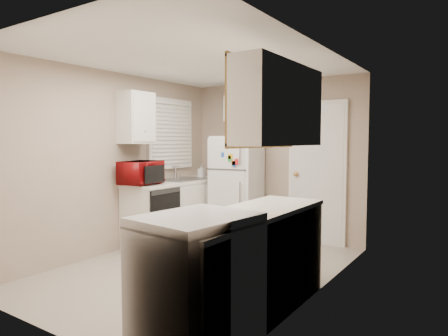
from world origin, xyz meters
The scene contains 19 objects.
floor centered at (0.00, 0.00, 0.00)m, with size 3.80×3.80×0.00m, color #BAAFA0.
ceiling centered at (0.00, 0.00, 2.40)m, with size 3.80×3.80×0.00m, color white.
wall_left centered at (-1.40, 0.00, 1.20)m, with size 3.80×3.80×0.00m, color tan.
wall_right centered at (1.40, 0.00, 1.20)m, with size 3.80×3.80×0.00m, color tan.
wall_back centered at (0.00, 1.90, 1.20)m, with size 2.80×2.80×0.00m, color tan.
wall_front centered at (0.00, -1.90, 1.20)m, with size 2.80×2.80×0.00m, color tan.
left_counter centered at (-1.10, 0.90, 0.45)m, with size 0.60×1.80×0.90m, color silver.
dishwasher centered at (-0.81, 0.30, 0.49)m, with size 0.03×0.58×0.72m, color black.
sink centered at (-1.10, 1.05, 0.86)m, with size 0.54×0.74×0.16m, color gray.
microwave centered at (-1.15, 0.20, 1.05)m, with size 0.32×0.57×0.38m, color maroon.
soap_bottle centered at (-1.15, 1.55, 1.00)m, with size 0.09×0.09×0.20m, color silver.
window_blinds centered at (-1.36, 1.05, 1.60)m, with size 0.10×0.98×1.08m, color silver.
upper_cabinet_left centered at (-1.25, 0.22, 1.80)m, with size 0.30×0.45×0.70m, color silver.
refrigerator centered at (-0.42, 1.49, 0.78)m, with size 0.64×0.62×1.56m, color silver.
cabinet_over_fridge centered at (-0.40, 1.75, 2.00)m, with size 0.70×0.30×0.40m, color silver.
interior_door centered at (0.70, 1.86, 1.02)m, with size 0.86×0.06×2.08m, color silver.
right_counter centered at (1.10, -0.80, 0.45)m, with size 0.60×2.00×0.90m, color silver.
stove centered at (1.08, -1.45, 0.49)m, with size 0.65×0.81×0.98m, color silver.
upper_cabinet_right centered at (1.25, -0.50, 1.80)m, with size 0.30×1.20×0.70m, color silver.
Camera 1 is at (2.78, -3.64, 1.49)m, focal length 32.00 mm.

